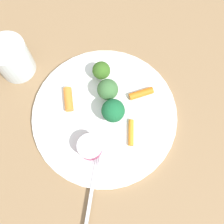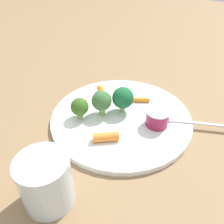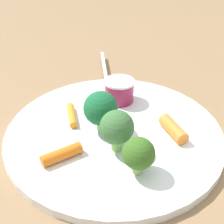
{
  "view_description": "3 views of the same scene",
  "coord_description": "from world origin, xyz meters",
  "px_view_note": "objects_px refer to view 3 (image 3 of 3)",
  "views": [
    {
      "loc": [
        0.15,
        0.1,
        0.57
      ],
      "look_at": [
        -0.01,
        0.01,
        0.03
      ],
      "focal_mm": 45.23,
      "sensor_mm": 36.0,
      "label": 1
    },
    {
      "loc": [
        0.17,
        -0.36,
        0.34
      ],
      "look_at": [
        -0.01,
        -0.02,
        0.03
      ],
      "focal_mm": 38.09,
      "sensor_mm": 36.0,
      "label": 2
    },
    {
      "loc": [
        -0.32,
        -0.08,
        0.26
      ],
      "look_at": [
        0.02,
        0.01,
        0.03
      ],
      "focal_mm": 47.24,
      "sensor_mm": 36.0,
      "label": 3
    }
  ],
  "objects_px": {
    "carrot_stick_2": "(173,129)",
    "carrot_stick_1": "(72,115)",
    "sauce_cup": "(119,91)",
    "carrot_stick_0": "(62,154)",
    "broccoli_floret_0": "(101,109)",
    "broccoli_floret_1": "(139,154)",
    "plate": "(114,132)",
    "fork": "(105,73)",
    "broccoli_floret_2": "(117,128)"
  },
  "relations": [
    {
      "from": "carrot_stick_2",
      "to": "sauce_cup",
      "type": "bearing_deg",
      "value": 52.97
    },
    {
      "from": "carrot_stick_0",
      "to": "plate",
      "type": "bearing_deg",
      "value": -32.51
    },
    {
      "from": "broccoli_floret_2",
      "to": "plate",
      "type": "bearing_deg",
      "value": 18.21
    },
    {
      "from": "plate",
      "to": "sauce_cup",
      "type": "height_order",
      "value": "sauce_cup"
    },
    {
      "from": "carrot_stick_1",
      "to": "broccoli_floret_1",
      "type": "bearing_deg",
      "value": -126.79
    },
    {
      "from": "plate",
      "to": "carrot_stick_2",
      "type": "relative_size",
      "value": 6.06
    },
    {
      "from": "plate",
      "to": "broccoli_floret_2",
      "type": "distance_m",
      "value": 0.06
    },
    {
      "from": "plate",
      "to": "carrot_stick_1",
      "type": "relative_size",
      "value": 5.69
    },
    {
      "from": "carrot_stick_2",
      "to": "carrot_stick_1",
      "type": "bearing_deg",
      "value": 89.09
    },
    {
      "from": "plate",
      "to": "carrot_stick_0",
      "type": "bearing_deg",
      "value": 147.49
    },
    {
      "from": "broccoli_floret_2",
      "to": "carrot_stick_1",
      "type": "xyz_separation_m",
      "value": [
        0.05,
        0.08,
        -0.03
      ]
    },
    {
      "from": "fork",
      "to": "carrot_stick_0",
      "type": "bearing_deg",
      "value": -177.8
    },
    {
      "from": "broccoli_floret_2",
      "to": "carrot_stick_2",
      "type": "bearing_deg",
      "value": -54.44
    },
    {
      "from": "broccoli_floret_1",
      "to": "broccoli_floret_0",
      "type": "bearing_deg",
      "value": 42.86
    },
    {
      "from": "broccoli_floret_0",
      "to": "fork",
      "type": "distance_m",
      "value": 0.18
    },
    {
      "from": "broccoli_floret_1",
      "to": "carrot_stick_1",
      "type": "bearing_deg",
      "value": 53.21
    },
    {
      "from": "sauce_cup",
      "to": "plate",
      "type": "bearing_deg",
      "value": -172.36
    },
    {
      "from": "sauce_cup",
      "to": "carrot_stick_0",
      "type": "xyz_separation_m",
      "value": [
        -0.15,
        0.04,
        -0.01
      ]
    },
    {
      "from": "fork",
      "to": "plate",
      "type": "bearing_deg",
      "value": -160.76
    },
    {
      "from": "plate",
      "to": "carrot_stick_1",
      "type": "xyz_separation_m",
      "value": [
        0.01,
        0.07,
        0.01
      ]
    },
    {
      "from": "plate",
      "to": "broccoli_floret_2",
      "type": "xyz_separation_m",
      "value": [
        -0.04,
        -0.01,
        0.04
      ]
    },
    {
      "from": "plate",
      "to": "broccoli_floret_0",
      "type": "distance_m",
      "value": 0.04
    },
    {
      "from": "broccoli_floret_0",
      "to": "broccoli_floret_2",
      "type": "xyz_separation_m",
      "value": [
        -0.03,
        -0.03,
        -0.0
      ]
    },
    {
      "from": "broccoli_floret_1",
      "to": "fork",
      "type": "height_order",
      "value": "broccoli_floret_1"
    },
    {
      "from": "carrot_stick_2",
      "to": "fork",
      "type": "xyz_separation_m",
      "value": [
        0.15,
        0.14,
        -0.01
      ]
    },
    {
      "from": "broccoli_floret_1",
      "to": "carrot_stick_2",
      "type": "distance_m",
      "value": 0.09
    },
    {
      "from": "broccoli_floret_0",
      "to": "broccoli_floret_1",
      "type": "relative_size",
      "value": 1.24
    },
    {
      "from": "carrot_stick_1",
      "to": "carrot_stick_2",
      "type": "height_order",
      "value": "carrot_stick_2"
    },
    {
      "from": "carrot_stick_0",
      "to": "carrot_stick_2",
      "type": "bearing_deg",
      "value": -57.16
    },
    {
      "from": "sauce_cup",
      "to": "broccoli_floret_0",
      "type": "height_order",
      "value": "broccoli_floret_0"
    },
    {
      "from": "sauce_cup",
      "to": "broccoli_floret_0",
      "type": "xyz_separation_m",
      "value": [
        -0.08,
        0.01,
        0.02
      ]
    },
    {
      "from": "carrot_stick_0",
      "to": "carrot_stick_1",
      "type": "height_order",
      "value": "carrot_stick_0"
    },
    {
      "from": "sauce_cup",
      "to": "broccoli_floret_2",
      "type": "relative_size",
      "value": 0.86
    },
    {
      "from": "broccoli_floret_1",
      "to": "fork",
      "type": "bearing_deg",
      "value": 23.54
    },
    {
      "from": "broccoli_floret_2",
      "to": "fork",
      "type": "distance_m",
      "value": 0.22
    },
    {
      "from": "broccoli_floret_1",
      "to": "sauce_cup",
      "type": "bearing_deg",
      "value": 20.57
    },
    {
      "from": "sauce_cup",
      "to": "broccoli_floret_1",
      "type": "relative_size",
      "value": 1.02
    },
    {
      "from": "fork",
      "to": "sauce_cup",
      "type": "bearing_deg",
      "value": -151.56
    },
    {
      "from": "broccoli_floret_0",
      "to": "broccoli_floret_1",
      "type": "bearing_deg",
      "value": -137.14
    },
    {
      "from": "broccoli_floret_1",
      "to": "broccoli_floret_2",
      "type": "xyz_separation_m",
      "value": [
        0.03,
        0.03,
        0.01
      ]
    },
    {
      "from": "carrot_stick_0",
      "to": "fork",
      "type": "bearing_deg",
      "value": 2.2
    },
    {
      "from": "sauce_cup",
      "to": "carrot_stick_0",
      "type": "bearing_deg",
      "value": 166.16
    },
    {
      "from": "carrot_stick_2",
      "to": "fork",
      "type": "height_order",
      "value": "carrot_stick_2"
    },
    {
      "from": "plate",
      "to": "broccoli_floret_0",
      "type": "bearing_deg",
      "value": 107.1
    },
    {
      "from": "carrot_stick_1",
      "to": "carrot_stick_2",
      "type": "distance_m",
      "value": 0.15
    },
    {
      "from": "broccoli_floret_0",
      "to": "broccoli_floret_2",
      "type": "bearing_deg",
      "value": -138.73
    },
    {
      "from": "carrot_stick_0",
      "to": "broccoli_floret_2",
      "type": "bearing_deg",
      "value": -60.38
    },
    {
      "from": "broccoli_floret_2",
      "to": "carrot_stick_0",
      "type": "distance_m",
      "value": 0.07
    },
    {
      "from": "broccoli_floret_0",
      "to": "plate",
      "type": "bearing_deg",
      "value": -72.9
    },
    {
      "from": "sauce_cup",
      "to": "broccoli_floret_0",
      "type": "distance_m",
      "value": 0.08
    }
  ]
}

